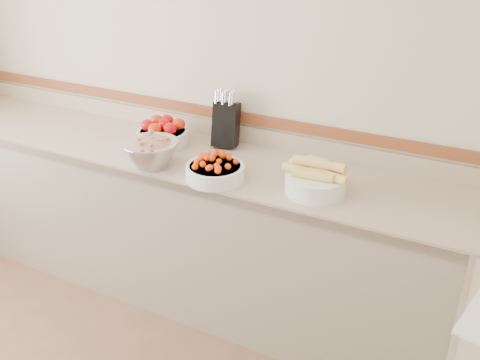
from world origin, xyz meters
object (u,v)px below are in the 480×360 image
at_px(cherry_tomato_bowl, 215,170).
at_px(rhubarb_bowl, 151,151).
at_px(knife_block, 226,123).
at_px(corn_bowl, 316,179).
at_px(tomato_bowl, 163,133).

bearing_deg(cherry_tomato_bowl, rhubarb_bowl, -178.24).
distance_m(knife_block, rhubarb_bowl, 0.48).
relative_size(knife_block, corn_bowl, 1.02).
relative_size(tomato_bowl, rhubarb_bowl, 1.01).
relative_size(cherry_tomato_bowl, rhubarb_bowl, 1.01).
bearing_deg(tomato_bowl, knife_block, 22.99).
xyz_separation_m(knife_block, cherry_tomato_bowl, (0.17, -0.42, -0.08)).
height_order(cherry_tomato_bowl, corn_bowl, corn_bowl).
bearing_deg(knife_block, corn_bowl, -25.91).
xyz_separation_m(knife_block, corn_bowl, (0.66, -0.32, -0.07)).
distance_m(cherry_tomato_bowl, corn_bowl, 0.50).
bearing_deg(cherry_tomato_bowl, corn_bowl, 11.52).
xyz_separation_m(knife_block, tomato_bowl, (-0.34, -0.14, -0.07)).
bearing_deg(tomato_bowl, rhubarb_bowl, -65.97).
distance_m(cherry_tomato_bowl, rhubarb_bowl, 0.38).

